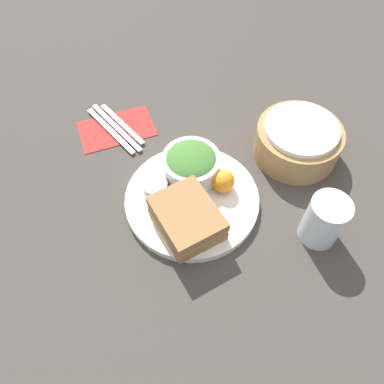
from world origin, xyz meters
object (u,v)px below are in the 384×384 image
at_px(sandwich, 187,218).
at_px(knife, 116,127).
at_px(plate, 192,199).
at_px(spoon, 122,124).
at_px(salad_bowl, 191,164).
at_px(fork, 110,131).
at_px(dressing_cup, 155,188).
at_px(drink_glass, 324,220).
at_px(bread_basket, 298,141).

relative_size(sandwich, knife, 0.75).
xyz_separation_m(plate, spoon, (-0.28, -0.09, -0.00)).
relative_size(salad_bowl, fork, 0.65).
bearing_deg(sandwich, spoon, -171.22).
relative_size(salad_bowl, dressing_cup, 2.38).
xyz_separation_m(fork, knife, (-0.01, 0.02, 0.00)).
height_order(dressing_cup, drink_glass, drink_glass).
bearing_deg(fork, bread_basket, -139.51).
bearing_deg(plate, drink_glass, 52.57).
relative_size(salad_bowl, knife, 0.62).
bearing_deg(dressing_cup, sandwich, 19.02).
bearing_deg(sandwich, salad_bowl, 156.11).
xyz_separation_m(plate, sandwich, (0.06, -0.03, 0.04)).
distance_m(sandwich, drink_glass, 0.28).
relative_size(drink_glass, spoon, 0.64).
bearing_deg(drink_glass, plate, -127.43).
bearing_deg(salad_bowl, sandwich, -23.89).
bearing_deg(sandwich, fork, -165.38).
bearing_deg(dressing_cup, plate, 59.25).
distance_m(dressing_cup, bread_basket, 0.36).
height_order(knife, spoon, same).
relative_size(dressing_cup, drink_glass, 0.48).
distance_m(dressing_cup, fork, 0.24).
distance_m(drink_glass, fork, 0.56).
bearing_deg(drink_glass, knife, -143.99).
xyz_separation_m(dressing_cup, knife, (-0.24, -0.03, -0.03)).
relative_size(plate, spoon, 1.65).
bearing_deg(knife, dressing_cup, 167.66).
xyz_separation_m(sandwich, dressing_cup, (-0.10, -0.04, -0.01)).
distance_m(plate, bread_basket, 0.29).
bearing_deg(bread_basket, dressing_cup, -89.05).
xyz_separation_m(bread_basket, fork, (-0.22, -0.41, -0.04)).
xyz_separation_m(bread_basket, spoon, (-0.24, -0.37, -0.04)).
bearing_deg(fork, sandwich, 173.99).
bearing_deg(bread_basket, spoon, -122.43).
height_order(plate, knife, plate).
bearing_deg(salad_bowl, spoon, -153.79).
relative_size(sandwich, spoon, 0.88).
xyz_separation_m(plate, knife, (-0.28, -0.10, -0.00)).
bearing_deg(fork, spoon, -90.00).
relative_size(fork, spoon, 1.11).
bearing_deg(drink_glass, salad_bowl, -139.33).
bearing_deg(plate, spoon, -162.83).
relative_size(plate, knife, 1.42).
distance_m(plate, sandwich, 0.08).
bearing_deg(spoon, fork, 90.00).
bearing_deg(sandwich, knife, -168.32).
height_order(sandwich, salad_bowl, salad_bowl).
height_order(plate, salad_bowl, salad_bowl).
bearing_deg(fork, drink_glass, -162.83).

